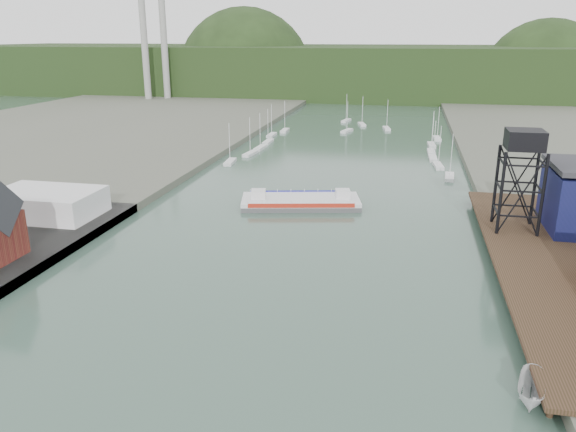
% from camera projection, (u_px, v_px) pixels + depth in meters
% --- Properties ---
extents(east_pier, '(14.00, 70.00, 2.45)m').
position_uv_depth(east_pier, '(544.00, 261.00, 78.33)').
color(east_pier, black).
rests_on(east_pier, ground).
extents(white_shed, '(18.00, 12.00, 4.50)m').
position_uv_depth(white_shed, '(46.00, 203.00, 98.39)').
color(white_shed, silver).
rests_on(white_shed, west_quay).
extents(lift_tower, '(6.50, 6.50, 16.00)m').
position_uv_depth(lift_tower, '(524.00, 146.00, 86.59)').
color(lift_tower, black).
rests_on(lift_tower, east_pier).
extents(marina_sailboats, '(57.71, 92.65, 0.90)m').
position_uv_depth(marina_sailboats, '(350.00, 142.00, 173.09)').
color(marina_sailboats, silver).
rests_on(marina_sailboats, ground).
extents(smokestacks, '(11.20, 8.20, 60.00)m').
position_uv_depth(smokestacks, '(154.00, 39.00, 272.45)').
color(smokestacks, gray).
rests_on(smokestacks, ground).
extents(distant_hills, '(500.00, 120.00, 80.00)m').
position_uv_depth(distant_hills, '(373.00, 74.00, 322.39)').
color(distant_hills, black).
rests_on(distant_hills, ground).
extents(chain_ferry, '(24.30, 13.88, 3.29)m').
position_uv_depth(chain_ferry, '(301.00, 201.00, 109.76)').
color(chain_ferry, '#4B4C4E').
rests_on(chain_ferry, ground).
extents(motorboat, '(3.87, 6.90, 2.52)m').
position_uv_depth(motorboat, '(532.00, 390.00, 50.89)').
color(motorboat, silver).
rests_on(motorboat, ground).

